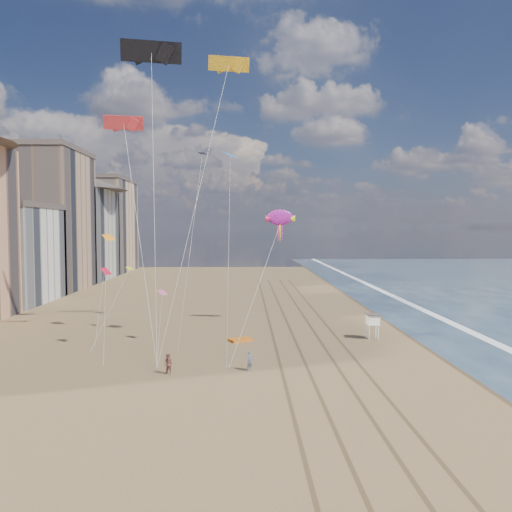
{
  "coord_description": "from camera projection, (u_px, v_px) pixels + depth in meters",
  "views": [
    {
      "loc": [
        -4.47,
        -31.29,
        12.77
      ],
      "look_at": [
        -3.19,
        26.0,
        9.5
      ],
      "focal_mm": 35.0,
      "sensor_mm": 36.0,
      "label": 1
    }
  ],
  "objects": [
    {
      "name": "parafoils",
      "position": [
        167.0,
        70.0,
        56.09
      ],
      "size": [
        16.04,
        5.79,
        10.02
      ],
      "color": "black",
      "rests_on": "ground"
    },
    {
      "name": "foam",
      "position": [
        435.0,
        315.0,
        72.5
      ],
      "size": [
        260.0,
        260.0,
        0.0
      ],
      "primitive_type": "plane",
      "color": "white",
      "rests_on": "ground"
    },
    {
      "name": "kite_flyer_b",
      "position": [
        168.0,
        364.0,
        43.26
      ],
      "size": [
        1.1,
        1.01,
        1.83
      ],
      "primitive_type": "imported",
      "rotation": [
        0.0,
        0.0,
        -0.44
      ],
      "color": "brown",
      "rests_on": "ground"
    },
    {
      "name": "buildings",
      "position": [
        30.0,
        224.0,
        95.73
      ],
      "size": [
        34.72,
        131.35,
        29.0
      ],
      "color": "#C6B284",
      "rests_on": "ground"
    },
    {
      "name": "wet_sand",
      "position": [
        406.0,
        316.0,
        72.4
      ],
      "size": [
        260.0,
        260.0,
        0.0
      ],
      "primitive_type": "plane",
      "color": "#42301E",
      "rests_on": "ground"
    },
    {
      "name": "lifeguard_stand",
      "position": [
        373.0,
        320.0,
        57.08
      ],
      "size": [
        1.6,
        1.6,
        2.89
      ],
      "color": "white",
      "rests_on": "ground"
    },
    {
      "name": "small_kites",
      "position": [
        162.0,
        216.0,
        57.26
      ],
      "size": [
        17.06,
        12.88,
        17.0
      ],
      "color": "red",
      "rests_on": "ground"
    },
    {
      "name": "grounded_kite",
      "position": [
        240.0,
        340.0,
        56.18
      ],
      "size": [
        2.91,
        2.57,
        0.28
      ],
      "primitive_type": "cube",
      "rotation": [
        0.0,
        0.0,
        0.51
      ],
      "color": "orange",
      "rests_on": "ground"
    },
    {
      "name": "ground",
      "position": [
        315.0,
        426.0,
        32.06
      ],
      "size": [
        260.0,
        260.0,
        0.0
      ],
      "primitive_type": "plane",
      "color": "brown",
      "rests_on": "ground"
    },
    {
      "name": "kite_flyer_a",
      "position": [
        250.0,
        361.0,
        44.44
      ],
      "size": [
        0.78,
        0.78,
        1.83
      ],
      "primitive_type": "imported",
      "rotation": [
        0.0,
        0.0,
        0.76
      ],
      "color": "slate",
      "rests_on": "ground"
    },
    {
      "name": "show_kite",
      "position": [
        280.0,
        218.0,
        64.74
      ],
      "size": [
        4.99,
        10.39,
        24.63
      ],
      "color": "#9A178F",
      "rests_on": "ground"
    },
    {
      "name": "tracks",
      "position": [
        301.0,
        330.0,
        62.06
      ],
      "size": [
        7.68,
        120.0,
        0.01
      ],
      "color": "brown",
      "rests_on": "ground"
    }
  ]
}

